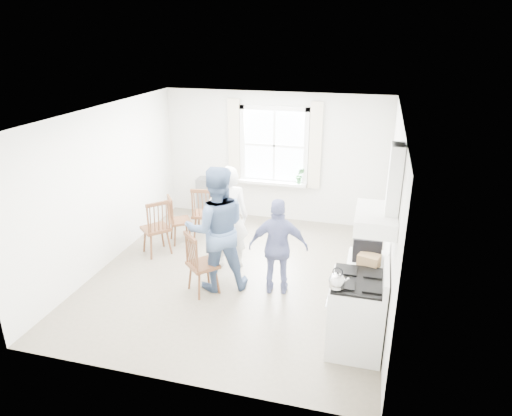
{
  "coord_description": "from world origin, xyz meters",
  "views": [
    {
      "loc": [
        1.93,
        -6.18,
        3.68
      ],
      "look_at": [
        0.23,
        0.2,
        1.1
      ],
      "focal_mm": 32.0,
      "sensor_mm": 36.0,
      "label": 1
    }
  ],
  "objects_px": {
    "gas_stove": "(357,313)",
    "low_cabinet": "(365,287)",
    "person_right": "(278,247)",
    "person_mid": "(217,229)",
    "windsor_chair_a": "(203,208)",
    "windsor_chair_c": "(157,222)",
    "person_left": "(229,217)",
    "windsor_chair_b": "(196,258)",
    "stereo_stack": "(367,247)"
  },
  "relations": [
    {
      "from": "gas_stove",
      "to": "low_cabinet",
      "type": "xyz_separation_m",
      "value": [
        0.07,
        0.7,
        -0.03
      ]
    },
    {
      "from": "person_left",
      "to": "person_right",
      "type": "xyz_separation_m",
      "value": [
        0.95,
        -0.6,
        -0.13
      ]
    },
    {
      "from": "windsor_chair_b",
      "to": "person_left",
      "type": "relative_size",
      "value": 0.56
    },
    {
      "from": "gas_stove",
      "to": "stereo_stack",
      "type": "bearing_deg",
      "value": 86.36
    },
    {
      "from": "windsor_chair_a",
      "to": "windsor_chair_b",
      "type": "xyz_separation_m",
      "value": [
        0.57,
        -1.8,
        -0.03
      ]
    },
    {
      "from": "gas_stove",
      "to": "windsor_chair_a",
      "type": "bearing_deg",
      "value": 139.92
    },
    {
      "from": "stereo_stack",
      "to": "person_mid",
      "type": "height_order",
      "value": "person_mid"
    },
    {
      "from": "low_cabinet",
      "to": "windsor_chair_b",
      "type": "height_order",
      "value": "windsor_chair_b"
    },
    {
      "from": "gas_stove",
      "to": "windsor_chair_a",
      "type": "xyz_separation_m",
      "value": [
        -2.92,
        2.46,
        0.14
      ]
    },
    {
      "from": "gas_stove",
      "to": "windsor_chair_c",
      "type": "height_order",
      "value": "gas_stove"
    },
    {
      "from": "person_left",
      "to": "low_cabinet",
      "type": "bearing_deg",
      "value": 137.53
    },
    {
      "from": "low_cabinet",
      "to": "gas_stove",
      "type": "bearing_deg",
      "value": -95.68
    },
    {
      "from": "windsor_chair_c",
      "to": "low_cabinet",
      "type": "bearing_deg",
      "value": -15.12
    },
    {
      "from": "gas_stove",
      "to": "windsor_chair_a",
      "type": "distance_m",
      "value": 3.82
    },
    {
      "from": "low_cabinet",
      "to": "stereo_stack",
      "type": "xyz_separation_m",
      "value": [
        -0.03,
        -0.01,
        0.61
      ]
    },
    {
      "from": "person_left",
      "to": "windsor_chair_b",
      "type": "bearing_deg",
      "value": 58.23
    },
    {
      "from": "low_cabinet",
      "to": "windsor_chair_c",
      "type": "relative_size",
      "value": 0.88
    },
    {
      "from": "person_left",
      "to": "windsor_chair_a",
      "type": "bearing_deg",
      "value": -67.46
    },
    {
      "from": "gas_stove",
      "to": "person_right",
      "type": "xyz_separation_m",
      "value": [
        -1.2,
        1.02,
        0.26
      ]
    },
    {
      "from": "low_cabinet",
      "to": "windsor_chair_b",
      "type": "xyz_separation_m",
      "value": [
        -2.42,
        -0.04,
        0.15
      ]
    },
    {
      "from": "windsor_chair_a",
      "to": "stereo_stack",
      "type": "bearing_deg",
      "value": -30.82
    },
    {
      "from": "windsor_chair_b",
      "to": "person_right",
      "type": "distance_m",
      "value": 1.21
    },
    {
      "from": "windsor_chair_b",
      "to": "person_right",
      "type": "xyz_separation_m",
      "value": [
        1.15,
        0.36,
        0.14
      ]
    },
    {
      "from": "windsor_chair_a",
      "to": "person_right",
      "type": "relative_size",
      "value": 0.7
    },
    {
      "from": "person_mid",
      "to": "person_right",
      "type": "bearing_deg",
      "value": 161.22
    },
    {
      "from": "gas_stove",
      "to": "person_right",
      "type": "bearing_deg",
      "value": 139.6
    },
    {
      "from": "low_cabinet",
      "to": "person_left",
      "type": "relative_size",
      "value": 0.52
    },
    {
      "from": "person_right",
      "to": "person_mid",
      "type": "bearing_deg",
      "value": -4.0
    },
    {
      "from": "gas_stove",
      "to": "low_cabinet",
      "type": "relative_size",
      "value": 1.24
    },
    {
      "from": "stereo_stack",
      "to": "windsor_chair_a",
      "type": "xyz_separation_m",
      "value": [
        -2.97,
        1.77,
        -0.43
      ]
    },
    {
      "from": "windsor_chair_c",
      "to": "person_left",
      "type": "distance_m",
      "value": 1.32
    },
    {
      "from": "windsor_chair_a",
      "to": "windsor_chair_c",
      "type": "relative_size",
      "value": 1.01
    },
    {
      "from": "person_left",
      "to": "person_mid",
      "type": "xyz_separation_m",
      "value": [
        0.03,
        -0.68,
        0.09
      ]
    },
    {
      "from": "low_cabinet",
      "to": "person_mid",
      "type": "bearing_deg",
      "value": 173.69
    },
    {
      "from": "low_cabinet",
      "to": "person_left",
      "type": "xyz_separation_m",
      "value": [
        -2.22,
        0.92,
        0.42
      ]
    },
    {
      "from": "stereo_stack",
      "to": "person_right",
      "type": "xyz_separation_m",
      "value": [
        -1.24,
        0.33,
        -0.32
      ]
    },
    {
      "from": "stereo_stack",
      "to": "person_left",
      "type": "relative_size",
      "value": 0.21
    },
    {
      "from": "windsor_chair_a",
      "to": "windsor_chair_b",
      "type": "relative_size",
      "value": 1.06
    },
    {
      "from": "low_cabinet",
      "to": "person_mid",
      "type": "xyz_separation_m",
      "value": [
        -2.19,
        0.24,
        0.51
      ]
    },
    {
      "from": "windsor_chair_b",
      "to": "person_right",
      "type": "relative_size",
      "value": 0.66
    },
    {
      "from": "stereo_stack",
      "to": "person_mid",
      "type": "bearing_deg",
      "value": 173.34
    },
    {
      "from": "windsor_chair_c",
      "to": "person_right",
      "type": "relative_size",
      "value": 0.69
    },
    {
      "from": "windsor_chair_a",
      "to": "windsor_chair_b",
      "type": "height_order",
      "value": "windsor_chair_a"
    },
    {
      "from": "windsor_chair_b",
      "to": "person_mid",
      "type": "xyz_separation_m",
      "value": [
        0.23,
        0.28,
        0.36
      ]
    },
    {
      "from": "gas_stove",
      "to": "person_left",
      "type": "relative_size",
      "value": 0.65
    },
    {
      "from": "low_cabinet",
      "to": "person_right",
      "type": "height_order",
      "value": "person_right"
    },
    {
      "from": "windsor_chair_b",
      "to": "person_right",
      "type": "bearing_deg",
      "value": 17.36
    },
    {
      "from": "stereo_stack",
      "to": "windsor_chair_a",
      "type": "bearing_deg",
      "value": 149.18
    },
    {
      "from": "low_cabinet",
      "to": "stereo_stack",
      "type": "bearing_deg",
      "value": -157.23
    },
    {
      "from": "windsor_chair_a",
      "to": "windsor_chair_c",
      "type": "distance_m",
      "value": 0.96
    }
  ]
}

